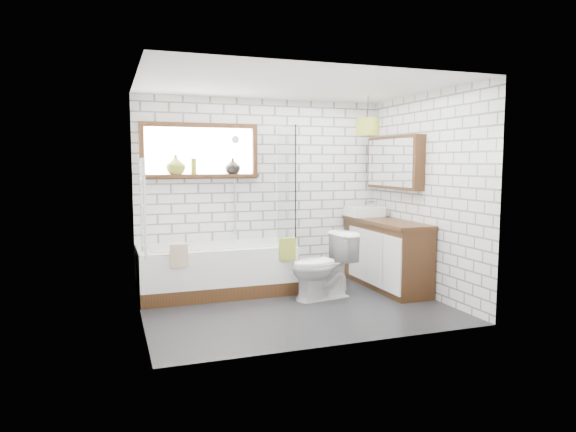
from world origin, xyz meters
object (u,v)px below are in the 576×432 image
object	(u,v)px
basin	(364,211)
toilet	(323,266)
vanity	(386,254)
bathtub	(216,270)
pendant	(368,127)

from	to	relation	value
basin	toilet	xyz separation A→B (m)	(-0.95, -0.75, -0.57)
toilet	vanity	bearing A→B (deg)	93.92
bathtub	toilet	bearing A→B (deg)	-29.13
basin	toilet	distance (m)	1.34
pendant	vanity	bearing A→B (deg)	-6.59
bathtub	toilet	xyz separation A→B (m)	(1.17, -0.65, 0.10)
vanity	toilet	distance (m)	1.04
basin	bathtub	bearing A→B (deg)	-177.44
vanity	pendant	bearing A→B (deg)	173.41
basin	toilet	bearing A→B (deg)	-141.80
vanity	basin	xyz separation A→B (m)	(-0.06, 0.50, 0.52)
basin	pendant	xyz separation A→B (m)	(-0.22, -0.47, 1.13)
basin	pendant	world-z (taller)	pendant
bathtub	basin	xyz separation A→B (m)	(2.13, 0.10, 0.66)
bathtub	vanity	world-z (taller)	vanity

